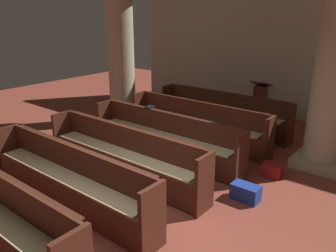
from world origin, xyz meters
name	(u,v)px	position (x,y,z in m)	size (l,w,h in m)	color
ground_plane	(137,218)	(0.00, 0.00, 0.00)	(19.20, 19.20, 0.00)	brown
back_wall	(301,33)	(0.00, 6.08, 2.25)	(10.00, 0.16, 4.50)	beige
pew_row_0	(222,110)	(-1.02, 4.09, 0.49)	(3.40, 0.47, 0.90)	#4C2316
pew_row_1	(196,121)	(-1.02, 2.97, 0.49)	(3.40, 0.46, 0.90)	#4C2316
pew_row_2	(164,135)	(-1.02, 1.86, 0.49)	(3.40, 0.46, 0.90)	#4C2316
pew_row_3	(123,153)	(-1.02, 0.74, 0.49)	(3.40, 0.46, 0.90)	#4C2316
pew_row_4	(68,176)	(-1.02, -0.38, 0.49)	(3.40, 0.46, 0.90)	#4C2316
pillar_aisle_side	(334,74)	(1.51, 3.43, 1.75)	(0.97, 0.97, 3.36)	tan
pillar_far_side	(121,54)	(-3.50, 3.15, 1.75)	(0.97, 0.97, 3.36)	tan
lectern	(259,105)	(-0.60, 5.29, 0.45)	(0.48, 0.45, 1.08)	#492215
hymn_book	(150,107)	(-1.55, 2.05, 0.92)	(0.14, 0.18, 0.04)	black
kneeler_box_blue	(246,192)	(0.97, 1.42, 0.13)	(0.43, 0.25, 0.25)	navy
kneeler_box_red	(272,170)	(0.96, 2.43, 0.12)	(0.33, 0.25, 0.24)	maroon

